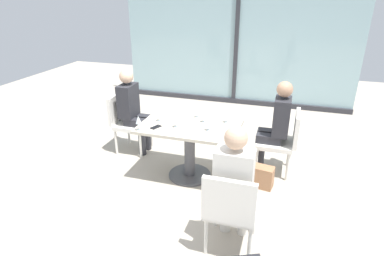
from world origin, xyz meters
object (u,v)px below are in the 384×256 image
Objects in this scene: cell_phone_on_table at (156,127)px; wine_glass_6 at (138,120)px; chair_far_right at (283,139)px; person_far_left at (132,107)px; wine_glass_2 at (227,113)px; wine_glass_0 at (198,108)px; coffee_cup at (163,111)px; dining_table_main at (190,140)px; wine_glass_3 at (205,112)px; chair_far_left at (127,119)px; handbag_1 at (261,177)px; person_front_right at (234,182)px; person_far_right at (276,123)px; wine_glass_5 at (209,120)px; wine_glass_1 at (176,117)px; chair_front_right at (231,207)px; wine_glass_4 at (159,111)px.

wine_glass_6 is at bearing -114.88° from cell_phone_on_table.
person_far_left reaches higher than chair_far_right.
wine_glass_2 reaches higher than cell_phone_on_table.
wine_glass_0 is 0.50m from coffee_cup.
coffee_cup is at bearing 84.11° from wine_glass_6.
dining_table_main is 0.39m from wine_glass_3.
handbag_1 is at bearing -12.05° from chair_far_left.
coffee_cup is (0.56, -0.19, 0.08)m from person_far_left.
wine_glass_0 is 1.00× the size of wine_glass_2.
person_front_right and person_far_right have the same top height.
wine_glass_0 is 0.45m from wine_glass_5.
person_far_left reaches higher than wine_glass_0.
chair_far_left is 9.67× the size of coffee_cup.
person_far_left reaches higher than wine_glass_2.
handbag_1 is at bearing 32.39° from cell_phone_on_table.
wine_glass_1 is 1.00× the size of wine_glass_6.
wine_glass_2 is 1.28× the size of cell_phone_on_table.
wine_glass_6 is at bearing -153.10° from person_far_right.
person_front_right is 1.37m from wine_glass_3.
wine_glass_3 reaches higher than chair_far_left.
person_far_right is at bearing -0.00° from chair_far_left.
person_front_right reaches higher than wine_glass_3.
person_front_right is 6.81× the size of wine_glass_5.
wine_glass_3 is at bearing -13.55° from chair_far_left.
chair_far_right is at bearing 9.08° from wine_glass_0.
handbag_1 is (0.17, 1.08, -0.56)m from person_front_right.
chair_front_right is at bearing -65.24° from wine_glass_3.
wine_glass_0 is 1.00× the size of wine_glass_1.
wine_glass_6 reaches higher than cell_phone_on_table.
chair_front_right is at bearing -17.58° from cell_phone_on_table.
wine_glass_0 reaches higher than coffee_cup.
wine_glass_3 is at bearing -45.73° from wine_glass_0.
wine_glass_1 is at bearing -48.88° from coffee_cup.
chair_front_right is at bearing -90.00° from person_front_right.
person_front_right reaches higher than wine_glass_6.
wine_glass_1 is at bearing 133.25° from person_front_right.
chair_front_right is at bearing -33.03° from wine_glass_6.
wine_glass_2 is at bearing 13.91° from wine_glass_4.
chair_far_right is (1.14, 0.46, -0.03)m from dining_table_main.
wine_glass_0 is 1.00× the size of wine_glass_4.
wine_glass_3 reaches higher than dining_table_main.
wine_glass_6 is (-0.56, -0.61, 0.00)m from wine_glass_0.
coffee_cup is at bearing -179.00° from wine_glass_0.
person_front_right is 1.54m from wine_glass_0.
wine_glass_3 is at bearing 56.15° from cell_phone_on_table.
wine_glass_4 reaches higher than coffee_cup.
person_far_left is at bearing 139.54° from person_front_right.
chair_far_right and chair_far_left have the same top height.
wine_glass_1 is at bearing 29.13° from wine_glass_6.
wine_glass_1 is at bearing -155.86° from chair_far_right.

